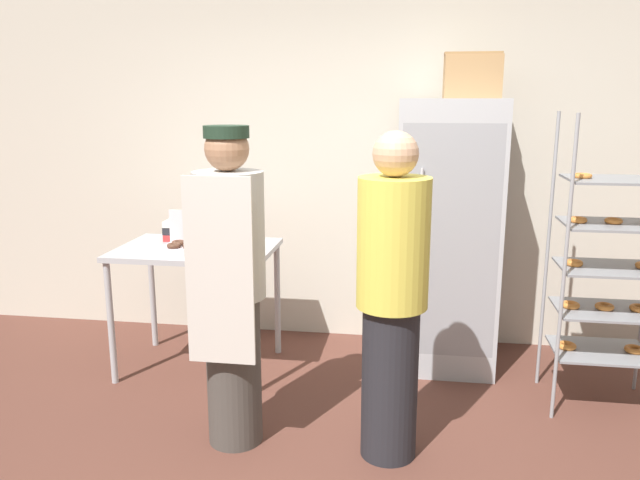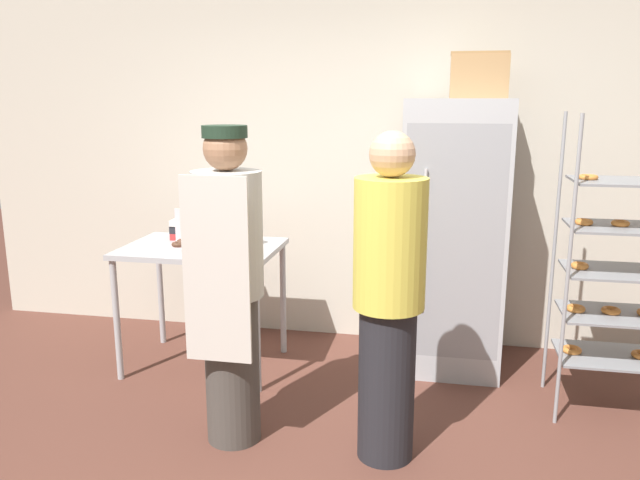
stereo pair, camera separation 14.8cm
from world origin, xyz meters
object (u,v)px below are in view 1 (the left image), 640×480
cardboard_storage_box (472,76)px  person_baker (231,285)px  blender_pitcher (235,231)px  binder_stack (187,230)px  donut_box (185,246)px  person_customer (392,298)px  baking_rack (609,268)px  refrigerator (447,236)px

cardboard_storage_box → person_baker: bearing=-135.0°
blender_pitcher → binder_stack: blender_pitcher is taller
donut_box → binder_stack: bearing=108.0°
donut_box → binder_stack: donut_box is taller
blender_pitcher → person_customer: (1.10, -0.93, -0.12)m
baking_rack → blender_pitcher: bearing=176.3°
person_customer → baking_rack: bearing=31.5°
refrigerator → donut_box: refrigerator is taller
blender_pitcher → binder_stack: bearing=152.4°
donut_box → person_customer: 1.57m
donut_box → person_customer: size_ratio=0.17×
refrigerator → baking_rack: (0.94, -0.49, -0.06)m
baking_rack → cardboard_storage_box: (-0.82, 0.53, 1.14)m
refrigerator → person_customer: (-0.33, -1.27, -0.06)m
donut_box → cardboard_storage_box: 2.21m
baking_rack → binder_stack: (-2.78, 0.37, 0.07)m
donut_box → binder_stack: (-0.13, 0.41, 0.02)m
refrigerator → person_baker: (-1.18, -1.26, -0.03)m
cardboard_storage_box → person_customer: cardboard_storage_box is taller
baking_rack → blender_pitcher: size_ratio=6.53×
donut_box → binder_stack: 0.43m
baking_rack → person_customer: size_ratio=1.04×
blender_pitcher → cardboard_storage_box: (1.54, 0.37, 1.02)m
refrigerator → blender_pitcher: (-1.43, -0.34, 0.06)m
refrigerator → baking_rack: refrigerator is taller
cardboard_storage_box → blender_pitcher: bearing=-166.4°
refrigerator → person_customer: size_ratio=1.09×
person_baker → person_customer: 0.85m
refrigerator → person_baker: 1.73m
binder_stack → cardboard_storage_box: cardboard_storage_box is taller
refrigerator → cardboard_storage_box: bearing=17.0°
refrigerator → cardboard_storage_box: (0.12, 0.04, 1.08)m
donut_box → blender_pitcher: (0.29, 0.19, 0.08)m
donut_box → cardboard_storage_box: (1.83, 0.56, 1.09)m
blender_pitcher → refrigerator: bearing=13.4°
blender_pitcher → donut_box: bearing=-146.6°
binder_stack → person_customer: bearing=-37.2°
person_baker → baking_rack: bearing=20.0°
refrigerator → person_customer: refrigerator is taller
blender_pitcher → person_baker: person_baker is taller
baking_rack → person_customer: 1.49m
baking_rack → cardboard_storage_box: cardboard_storage_box is taller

